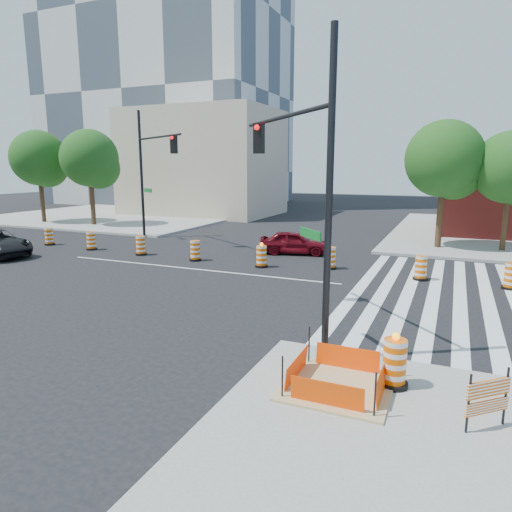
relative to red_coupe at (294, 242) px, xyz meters
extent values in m
plane|color=black|center=(-3.13, -5.40, -0.64)|extent=(120.00, 120.00, 0.00)
cube|color=gray|center=(-21.13, 12.60, -0.56)|extent=(22.00, 22.00, 0.15)
cube|color=silver|center=(4.67, -5.40, -0.63)|extent=(0.45, 13.50, 0.01)
cube|color=silver|center=(5.57, -5.40, -0.63)|extent=(0.45, 13.50, 0.01)
cube|color=silver|center=(6.47, -5.40, -0.63)|extent=(0.45, 13.50, 0.01)
cube|color=silver|center=(7.37, -5.40, -0.63)|extent=(0.45, 13.50, 0.01)
cube|color=silver|center=(8.27, -5.40, -0.63)|extent=(0.45, 13.50, 0.01)
cube|color=silver|center=(9.17, -5.40, -0.63)|extent=(0.45, 13.50, 0.01)
cube|color=silver|center=(-3.13, -5.40, -0.63)|extent=(14.00, 0.12, 0.01)
cube|color=tan|center=(5.87, -14.40, -0.46)|extent=(2.20, 2.20, 0.05)
cube|color=#FF4505|center=(5.87, -15.30, -0.21)|extent=(1.44, 0.02, 0.55)
cube|color=#FF4505|center=(5.87, -13.50, -0.21)|extent=(1.44, 0.02, 0.55)
cube|color=#FF4505|center=(4.97, -14.40, -0.21)|extent=(0.02, 1.44, 0.55)
cube|color=#FF4505|center=(6.77, -14.40, -0.21)|extent=(0.02, 1.44, 0.55)
cylinder|color=black|center=(4.97, -15.30, -0.04)|extent=(0.04, 0.04, 0.90)
cylinder|color=black|center=(6.77, -15.30, -0.04)|extent=(0.04, 0.04, 0.90)
cylinder|color=black|center=(4.97, -13.50, -0.04)|extent=(0.04, 0.04, 0.90)
cylinder|color=black|center=(6.77, -13.50, -0.04)|extent=(0.04, 0.04, 0.90)
cube|color=silver|center=(-27.13, 28.60, 21.86)|extent=(28.00, 18.00, 45.00)
cube|color=#BDA990|center=(-15.13, 16.60, 4.36)|extent=(14.00, 10.00, 10.00)
imported|color=#5B0711|center=(0.00, 0.00, 0.00)|extent=(3.98, 2.34, 1.27)
cylinder|color=black|center=(5.15, -12.78, 3.32)|extent=(0.17, 0.17, 7.61)
cylinder|color=black|center=(3.21, -10.69, 5.42)|extent=(3.96, 4.27, 0.11)
cube|color=black|center=(1.86, -9.22, 4.94)|extent=(0.30, 0.27, 0.95)
sphere|color=#FF0C0C|center=(1.86, -9.40, 5.27)|extent=(0.17, 0.17, 0.17)
cube|color=#0C591E|center=(4.51, -12.08, 2.37)|extent=(0.80, 0.86, 0.24)
cylinder|color=black|center=(-11.13, 1.57, 3.53)|extent=(0.18, 0.18, 8.04)
cylinder|color=black|center=(-8.56, -0.01, 5.75)|extent=(5.20, 3.27, 0.12)
cube|color=black|center=(-6.76, -1.12, 5.24)|extent=(0.32, 0.28, 1.01)
sphere|color=#FF0C0C|center=(-6.76, -1.30, 5.60)|extent=(0.18, 0.18, 0.18)
cube|color=#0C591E|center=(-10.27, 1.04, 2.53)|extent=(1.05, 0.67, 0.25)
cylinder|color=black|center=(6.93, -13.87, -0.43)|extent=(0.60, 0.60, 0.10)
cylinder|color=#E35B04|center=(6.93, -13.87, 0.07)|extent=(0.48, 0.48, 0.96)
sphere|color=#FF990C|center=(6.93, -13.87, 0.62)|extent=(0.16, 0.16, 0.16)
cube|color=#E35B04|center=(8.62, -14.86, 0.27)|extent=(0.71, 0.65, 0.30)
cube|color=#E35B04|center=(8.62, -14.86, -0.07)|extent=(0.71, 0.65, 0.24)
cylinder|color=black|center=(8.31, -15.13, 0.06)|extent=(0.04, 0.04, 1.09)
cylinder|color=black|center=(8.92, -14.58, 0.06)|extent=(0.04, 0.04, 1.09)
cylinder|color=#382314|center=(-23.45, 4.42, 1.73)|extent=(0.34, 0.34, 4.74)
sphere|color=#1F4C15|center=(-23.45, 4.42, 4.70)|extent=(4.44, 4.44, 4.44)
sphere|color=#1F4C15|center=(-22.92, 4.74, 3.96)|extent=(3.26, 3.26, 3.26)
sphere|color=#1F4C15|center=(-23.87, 4.21, 4.25)|extent=(2.96, 2.96, 2.96)
cylinder|color=#382314|center=(-18.34, 4.67, 1.72)|extent=(0.36, 0.36, 4.70)
sphere|color=#1F4C15|center=(-18.34, 4.67, 4.65)|extent=(4.41, 4.41, 4.41)
sphere|color=#1F4C15|center=(-17.78, 5.00, 3.92)|extent=(3.23, 3.23, 3.23)
sphere|color=#1F4C15|center=(-18.79, 4.45, 4.21)|extent=(2.94, 2.94, 2.94)
cylinder|color=#382314|center=(7.10, 4.56, 1.63)|extent=(0.35, 0.35, 4.52)
sphere|color=#1F4C15|center=(7.10, 4.56, 4.46)|extent=(4.24, 4.24, 4.24)
sphere|color=#1F4C15|center=(7.65, 4.89, 3.75)|extent=(3.11, 3.11, 3.11)
sphere|color=#1F4C15|center=(6.67, 4.34, 4.03)|extent=(2.83, 2.83, 2.83)
cylinder|color=#382314|center=(10.40, 4.88, 1.42)|extent=(0.29, 0.29, 4.12)
sphere|color=#1F4C15|center=(10.40, 4.88, 4.00)|extent=(3.86, 3.86, 3.86)
sphere|color=#1F4C15|center=(10.04, 4.69, 3.61)|extent=(2.57, 2.57, 2.57)
cylinder|color=black|center=(-14.51, -3.21, -0.59)|extent=(0.60, 0.60, 0.10)
cylinder|color=#E35B04|center=(-14.51, -3.21, -0.09)|extent=(0.48, 0.48, 0.95)
cylinder|color=black|center=(-11.01, -3.45, -0.59)|extent=(0.60, 0.60, 0.10)
cylinder|color=#E35B04|center=(-11.01, -3.45, -0.09)|extent=(0.48, 0.48, 0.95)
cylinder|color=black|center=(-7.44, -3.59, -0.59)|extent=(0.60, 0.60, 0.10)
cylinder|color=#E35B04|center=(-7.44, -3.59, -0.09)|extent=(0.48, 0.48, 0.95)
cylinder|color=black|center=(-3.99, -3.72, -0.59)|extent=(0.60, 0.60, 0.10)
cylinder|color=#E35B04|center=(-3.99, -3.72, -0.09)|extent=(0.48, 0.48, 0.95)
cylinder|color=black|center=(-0.34, -3.76, -0.59)|extent=(0.60, 0.60, 0.10)
cylinder|color=#E35B04|center=(-0.34, -3.76, -0.09)|extent=(0.48, 0.48, 0.95)
sphere|color=#FF990C|center=(-0.34, -3.76, 0.46)|extent=(0.16, 0.16, 0.16)
cylinder|color=black|center=(2.73, -2.82, -0.59)|extent=(0.60, 0.60, 0.10)
cylinder|color=#E35B04|center=(2.73, -2.82, -0.09)|extent=(0.48, 0.48, 0.95)
cylinder|color=black|center=(6.73, -3.38, -0.59)|extent=(0.60, 0.60, 0.10)
cylinder|color=#E35B04|center=(6.73, -3.38, -0.09)|extent=(0.48, 0.48, 0.95)
cylinder|color=black|center=(10.04, -3.54, -0.59)|extent=(0.60, 0.60, 0.10)
cylinder|color=#E35B04|center=(10.04, -3.54, -0.09)|extent=(0.48, 0.48, 0.95)
camera|label=1|loc=(7.83, -23.18, 4.07)|focal=32.00mm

